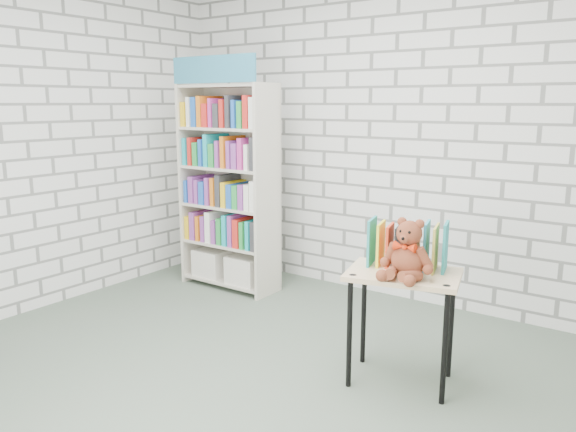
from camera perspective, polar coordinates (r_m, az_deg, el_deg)
The scene contains 6 objects.
ground at distance 3.64m, azimuth -4.19°, elevation -16.45°, with size 4.50×4.50×0.00m, color #4E5D4E.
room_shell at distance 3.22m, azimuth -4.66°, elevation 12.87°, with size 4.52×4.02×2.81m.
bookshelf at distance 5.16m, azimuth -6.01°, elevation 3.07°, with size 0.93×0.36×2.10m.
display_table at distance 3.47m, azimuth 11.59°, elevation -7.16°, with size 0.75×0.60×0.71m.
table_books at distance 3.51m, azimuth 12.05°, elevation -2.98°, with size 0.49×0.31×0.27m.
teddy_bear at distance 3.30m, azimuth 12.02°, elevation -3.83°, with size 0.32×0.29×0.35m.
Camera 1 is at (2.07, -2.47, 1.70)m, focal length 35.00 mm.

